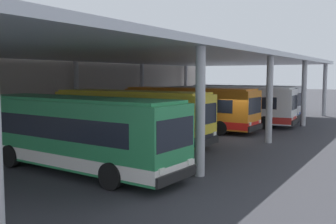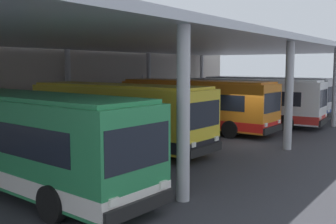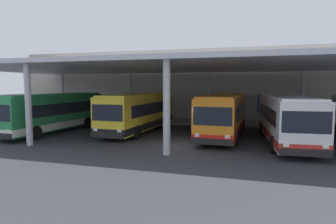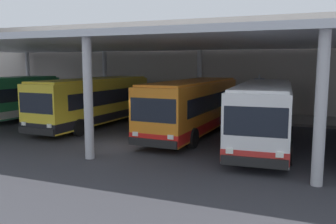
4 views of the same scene
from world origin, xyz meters
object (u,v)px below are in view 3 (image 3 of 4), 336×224
at_px(bus_second_bay, 139,112).
at_px(bus_far_bay, 286,119).
at_px(banner_sign, 261,105).
at_px(bus_middle_bay, 224,115).
at_px(bus_nearest_bay, 53,112).
at_px(bench_waiting, 220,117).
at_px(trash_bin, 198,117).

bearing_deg(bus_second_bay, bus_far_bay, -8.83).
distance_m(bus_second_bay, banner_sign, 11.67).
relative_size(bus_middle_bay, banner_sign, 3.32).
height_order(bus_second_bay, bus_middle_bay, same).
bearing_deg(bus_nearest_bay, banner_sign, 27.10).
distance_m(bus_second_bay, bench_waiting, 9.36).
distance_m(bus_middle_bay, banner_sign, 7.16).
height_order(bus_middle_bay, bench_waiting, bus_middle_bay).
distance_m(bus_nearest_bay, bus_middle_bay, 13.88).
distance_m(bus_nearest_bay, bus_far_bay, 18.00).
distance_m(bus_second_bay, bus_middle_bay, 6.99).
xyz_separation_m(bus_second_bay, banner_sign, (9.81, 6.32, 0.32)).
xyz_separation_m(bench_waiting, banner_sign, (3.91, -0.88, 1.32)).
height_order(bus_middle_bay, trash_bin, bus_middle_bay).
height_order(bus_far_bay, trash_bin, bus_far_bay).
height_order(bus_nearest_bay, bench_waiting, bus_nearest_bay).
xyz_separation_m(bus_nearest_bay, bus_far_bay, (18.00, 0.42, 0.00)).
bearing_deg(banner_sign, trash_bin, 175.82).
relative_size(bus_middle_bay, bench_waiting, 5.89).
xyz_separation_m(bus_second_bay, trash_bin, (3.70, 6.76, -0.98)).
bearing_deg(trash_bin, bus_middle_bay, -64.94).
bearing_deg(bus_nearest_bay, bus_middle_bay, 7.92).
xyz_separation_m(bench_waiting, trash_bin, (-2.20, -0.43, 0.01)).
height_order(bus_far_bay, banner_sign, banner_sign).
distance_m(trash_bin, banner_sign, 6.26).
xyz_separation_m(bus_middle_bay, bus_far_bay, (4.25, -1.49, 0.00)).
bearing_deg(trash_bin, bus_far_bay, -48.48).
relative_size(bus_nearest_bay, trash_bin, 10.88).
bearing_deg(bench_waiting, bus_far_bay, -59.16).
bearing_deg(banner_sign, bus_second_bay, -147.23).
relative_size(bus_second_bay, bus_middle_bay, 1.00).
xyz_separation_m(trash_bin, banner_sign, (6.11, -0.45, 1.30)).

